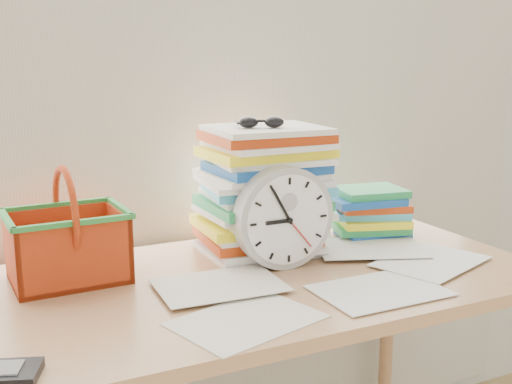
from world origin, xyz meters
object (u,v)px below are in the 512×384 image
paper_stack (263,190)px  basket (66,225)px  clock (283,218)px  desk (248,307)px  book_stack (367,212)px

paper_stack → basket: size_ratio=1.27×
paper_stack → clock: 0.15m
desk → book_stack: book_stack is taller
desk → basket: 0.46m
basket → desk: bearing=-25.8°
desk → clock: bearing=15.3°
desk → basket: basket is taller
clock → basket: 0.50m
clock → book_stack: clock is taller
paper_stack → clock: paper_stack is taller
desk → book_stack: 0.50m
book_stack → basket: bearing=180.0°
basket → paper_stack: bearing=-1.4°
book_stack → desk: bearing=-160.0°
book_stack → clock: bearing=-158.5°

